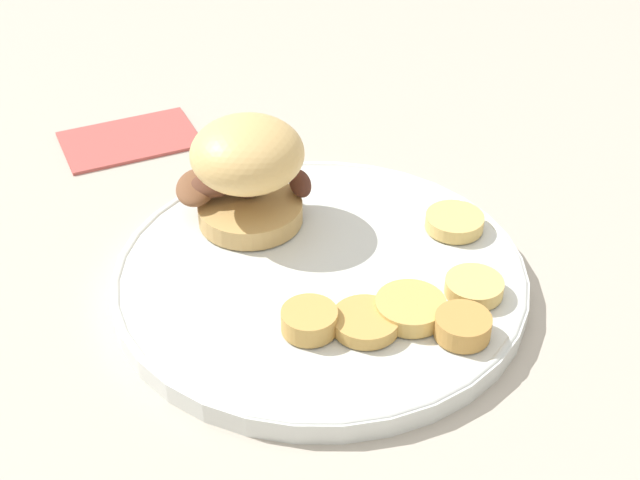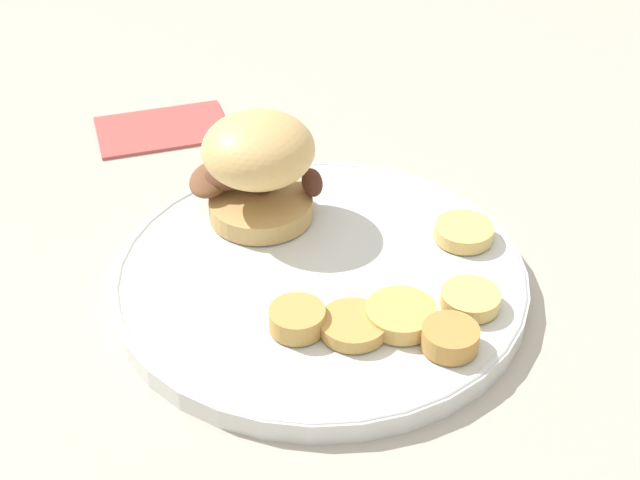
{
  "view_description": "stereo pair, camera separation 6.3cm",
  "coord_description": "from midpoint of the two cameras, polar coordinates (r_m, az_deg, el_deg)",
  "views": [
    {
      "loc": [
        -0.14,
        -0.48,
        0.42
      ],
      "look_at": [
        0.0,
        0.0,
        0.04
      ],
      "focal_mm": 50.0,
      "sensor_mm": 36.0,
      "label": 1
    },
    {
      "loc": [
        -0.08,
        -0.5,
        0.42
      ],
      "look_at": [
        0.0,
        0.0,
        0.04
      ],
      "focal_mm": 50.0,
      "sensor_mm": 36.0,
      "label": 2
    }
  ],
  "objects": [
    {
      "name": "potato_round_0",
      "position": [
        0.68,
        11.81,
        0.42
      ],
      "size": [
        0.04,
        0.04,
        0.01
      ],
      "primitive_type": "cylinder",
      "color": "#DBB766",
      "rests_on": "dinner_plate"
    },
    {
      "name": "potato_round_3",
      "position": [
        0.6,
        8.21,
        -4.91
      ],
      "size": [
        0.05,
        0.05,
        0.01
      ],
      "primitive_type": "cylinder",
      "color": "tan",
      "rests_on": "dinner_plate"
    },
    {
      "name": "potato_round_1",
      "position": [
        0.59,
        1.59,
        -5.2
      ],
      "size": [
        0.04,
        0.04,
        0.02
      ],
      "primitive_type": "cylinder",
      "color": "tan",
      "rests_on": "dinner_plate"
    },
    {
      "name": "potato_round_4",
      "position": [
        0.59,
        11.4,
        -6.28
      ],
      "size": [
        0.04,
        0.04,
        0.02
      ],
      "primitive_type": "cylinder",
      "color": "#BC8942",
      "rests_on": "dinner_plate"
    },
    {
      "name": "ground_plane",
      "position": [
        0.65,
        2.75,
        -3.09
      ],
      "size": [
        4.0,
        4.0,
        0.0
      ],
      "primitive_type": "plane",
      "color": "#B2A899"
    },
    {
      "name": "potato_round_2",
      "position": [
        0.62,
        12.48,
        -3.82
      ],
      "size": [
        0.04,
        0.04,
        0.01
      ],
      "primitive_type": "cylinder",
      "color": "#DBB766",
      "rests_on": "dinner_plate"
    },
    {
      "name": "dinner_plate",
      "position": [
        0.65,
        2.77,
        -2.43
      ],
      "size": [
        0.3,
        0.3,
        0.02
      ],
      "color": "silver",
      "rests_on": "ground_plane"
    },
    {
      "name": "napkin",
      "position": [
        0.85,
        -7.97,
        7.09
      ],
      "size": [
        0.13,
        0.09,
        0.01
      ],
      "primitive_type": "cube",
      "rotation": [
        0.0,
        0.0,
        3.28
      ],
      "color": "#B24C47",
      "rests_on": "ground_plane"
    },
    {
      "name": "potato_round_5",
      "position": [
        0.59,
        5.22,
        -5.57
      ],
      "size": [
        0.05,
        0.05,
        0.01
      ],
      "primitive_type": "cylinder",
      "color": "tan",
      "rests_on": "dinner_plate"
    },
    {
      "name": "sandwich",
      "position": [
        0.67,
        -1.4,
        4.76
      ],
      "size": [
        0.11,
        0.09,
        0.09
      ],
      "color": "tan",
      "rests_on": "dinner_plate"
    }
  ]
}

